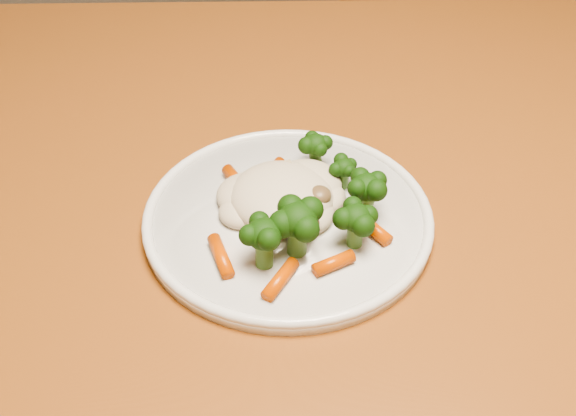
% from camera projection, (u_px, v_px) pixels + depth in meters
% --- Properties ---
extents(dining_table, '(1.55, 1.32, 0.75)m').
position_uv_depth(dining_table, '(327.00, 260.00, 0.76)').
color(dining_table, '#985423').
rests_on(dining_table, ground).
extents(plate, '(0.27, 0.27, 0.01)m').
position_uv_depth(plate, '(288.00, 220.00, 0.67)').
color(plate, white).
rests_on(plate, dining_table).
extents(meal, '(0.17, 0.18, 0.05)m').
position_uv_depth(meal, '(298.00, 201.00, 0.65)').
color(meal, beige).
rests_on(meal, plate).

